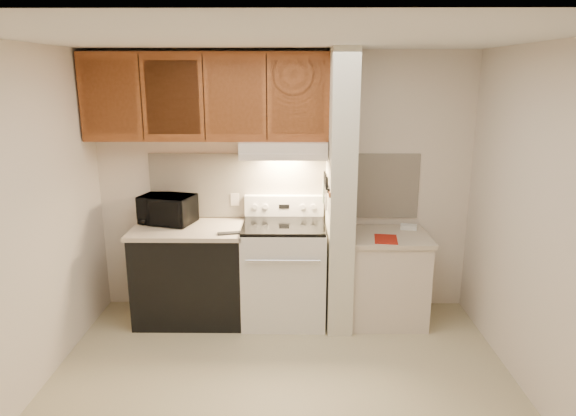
{
  "coord_description": "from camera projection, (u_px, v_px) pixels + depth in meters",
  "views": [
    {
      "loc": [
        0.09,
        -3.37,
        2.28
      ],
      "look_at": [
        0.04,
        0.75,
        1.21
      ],
      "focal_mm": 32.0,
      "sensor_mm": 36.0,
      "label": 1
    }
  ],
  "objects": [
    {
      "name": "red_folder",
      "position": [
        386.0,
        239.0,
        4.58
      ],
      "size": [
        0.23,
        0.29,
        0.01
      ],
      "primitive_type": "cube",
      "rotation": [
        0.0,
        0.0,
        -0.13
      ],
      "color": "#9B190D",
      "rests_on": "right_countertop"
    },
    {
      "name": "range_knob_left_inner",
      "position": [
        265.0,
        207.0,
        4.92
      ],
      "size": [
        0.05,
        0.02,
        0.05
      ],
      "primitive_type": "cylinder",
      "rotation": [
        1.57,
        0.0,
        0.0
      ],
      "color": "silver",
      "rests_on": "range_backguard"
    },
    {
      "name": "dishwasher_front",
      "position": [
        191.0,
        275.0,
        4.86
      ],
      "size": [
        1.0,
        0.63,
        0.87
      ],
      "primitive_type": "cube",
      "color": "black",
      "rests_on": "floor"
    },
    {
      "name": "knife_blade_e",
      "position": [
        324.0,
        194.0,
        4.74
      ],
      "size": [
        0.01,
        0.04,
        0.18
      ],
      "primitive_type": "cube",
      "color": "silver",
      "rests_on": "knife_strip"
    },
    {
      "name": "cab_gap_a",
      "position": [
        141.0,
        98.0,
        4.44
      ],
      "size": [
        0.01,
        0.01,
        0.73
      ],
      "primitive_type": "cube",
      "color": "black",
      "rests_on": "upper_cabinets"
    },
    {
      "name": "range_knob_right_outer",
      "position": [
        313.0,
        207.0,
        4.91
      ],
      "size": [
        0.05,
        0.02,
        0.05
      ],
      "primitive_type": "cylinder",
      "rotation": [
        1.57,
        0.0,
        0.0
      ],
      "color": "silver",
      "rests_on": "range_backguard"
    },
    {
      "name": "knife_blade_b",
      "position": [
        326.0,
        200.0,
        4.52
      ],
      "size": [
        0.01,
        0.04,
        0.18
      ],
      "primitive_type": "cube",
      "color": "silver",
      "rests_on": "knife_strip"
    },
    {
      "name": "knife_blade_c",
      "position": [
        325.0,
        199.0,
        4.58
      ],
      "size": [
        0.01,
        0.04,
        0.2
      ],
      "primitive_type": "cube",
      "color": "silver",
      "rests_on": "knife_strip"
    },
    {
      "name": "range_backguard",
      "position": [
        284.0,
        205.0,
        4.96
      ],
      "size": [
        0.76,
        0.08,
        0.2
      ],
      "primitive_type": "cube",
      "color": "silver",
      "rests_on": "range_body"
    },
    {
      "name": "knife_handle_a",
      "position": [
        327.0,
        184.0,
        4.39
      ],
      "size": [
        0.02,
        0.02,
        0.1
      ],
      "primitive_type": "cylinder",
      "color": "black",
      "rests_on": "knife_strip"
    },
    {
      "name": "teal_jar",
      "position": [
        157.0,
        216.0,
        4.94
      ],
      "size": [
        0.11,
        0.11,
        0.1
      ],
      "primitive_type": "cylinder",
      "rotation": [
        0.0,
        0.0,
        -0.27
      ],
      "color": "#2D6F6D",
      "rests_on": "left_countertop"
    },
    {
      "name": "knife_strip",
      "position": [
        327.0,
        186.0,
        4.56
      ],
      "size": [
        0.02,
        0.42,
        0.04
      ],
      "primitive_type": "cube",
      "color": "black",
      "rests_on": "partition_pillar"
    },
    {
      "name": "knife_handle_d",
      "position": [
        325.0,
        179.0,
        4.61
      ],
      "size": [
        0.02,
        0.02,
        0.1
      ],
      "primitive_type": "cylinder",
      "color": "black",
      "rests_on": "knife_strip"
    },
    {
      "name": "range_knob_left_outer",
      "position": [
        255.0,
        207.0,
        4.92
      ],
      "size": [
        0.05,
        0.02,
        0.05
      ],
      "primitive_type": "cylinder",
      "rotation": [
        1.57,
        0.0,
        0.0
      ],
      "color": "silver",
      "rests_on": "range_backguard"
    },
    {
      "name": "cab_gap_c",
      "position": [
        267.0,
        98.0,
        4.43
      ],
      "size": [
        0.01,
        0.01,
        0.73
      ],
      "primitive_type": "cube",
      "color": "black",
      "rests_on": "upper_cabinets"
    },
    {
      "name": "cab_gap_b",
      "position": [
        204.0,
        98.0,
        4.44
      ],
      "size": [
        0.01,
        0.01,
        0.73
      ],
      "primitive_type": "cube",
      "color": "black",
      "rests_on": "upper_cabinets"
    },
    {
      "name": "wall_back",
      "position": [
        284.0,
        184.0,
        4.97
      ],
      "size": [
        3.6,
        2.5,
        0.02
      ],
      "primitive_type": "cube",
      "rotation": [
        1.57,
        0.0,
        0.0
      ],
      "color": "beige",
      "rests_on": "floor"
    },
    {
      "name": "right_countertop",
      "position": [
        389.0,
        237.0,
        4.73
      ],
      "size": [
        0.74,
        0.64,
        0.04
      ],
      "primitive_type": "cube",
      "color": "beige",
      "rests_on": "right_cab_base"
    },
    {
      "name": "knife_handle_c",
      "position": [
        326.0,
        180.0,
        4.55
      ],
      "size": [
        0.02,
        0.02,
        0.1
      ],
      "primitive_type": "cylinder",
      "color": "black",
      "rests_on": "knife_strip"
    },
    {
      "name": "range_display",
      "position": [
        284.0,
        207.0,
        4.92
      ],
      "size": [
        0.1,
        0.01,
        0.04
      ],
      "primitive_type": "cube",
      "color": "black",
      "rests_on": "range_backguard"
    },
    {
      "name": "floor",
      "position": [
        281.0,
        389.0,
        3.83
      ],
      "size": [
        3.6,
        3.6,
        0.0
      ],
      "primitive_type": "plane",
      "color": "#BFB38B",
      "rests_on": "ground"
    },
    {
      "name": "pillar_trim",
      "position": [
        327.0,
        187.0,
        4.61
      ],
      "size": [
        0.01,
        0.7,
        0.04
      ],
      "primitive_type": "cube",
      "color": "brown",
      "rests_on": "partition_pillar"
    },
    {
      "name": "spoon_rest",
      "position": [
        229.0,
        233.0,
        4.54
      ],
      "size": [
        0.21,
        0.11,
        0.01
      ],
      "primitive_type": "cube",
      "rotation": [
        0.0,
        0.0,
        0.23
      ],
      "color": "black",
      "rests_on": "left_countertop"
    },
    {
      "name": "range_body",
      "position": [
        284.0,
        274.0,
        4.83
      ],
      "size": [
        0.76,
        0.65,
        0.92
      ],
      "primitive_type": "cube",
      "color": "silver",
      "rests_on": "floor"
    },
    {
      "name": "oven_mitt",
      "position": [
        324.0,
        191.0,
        4.8
      ],
      "size": [
        0.03,
        0.09,
        0.22
      ],
      "primitive_type": "cube",
      "color": "gray",
      "rests_on": "partition_pillar"
    },
    {
      "name": "cab_door_b",
      "position": [
        172.0,
        98.0,
        4.44
      ],
      "size": [
        0.46,
        0.01,
        0.63
      ],
      "primitive_type": "cube",
      "color": "brown",
      "rests_on": "upper_cabinets"
    },
    {
      "name": "cab_door_d",
      "position": [
        298.0,
        98.0,
        4.43
      ],
      "size": [
        0.46,
        0.01,
        0.63
      ],
      "primitive_type": "cube",
      "color": "brown",
      "rests_on": "upper_cabinets"
    },
    {
      "name": "upper_cabinets",
      "position": [
        207.0,
        97.0,
        4.59
      ],
      "size": [
        2.18,
        0.33,
        0.77
      ],
      "primitive_type": "cube",
      "color": "brown",
      "rests_on": "wall_back"
    },
    {
      "name": "wall_right",
      "position": [
        544.0,
        230.0,
        3.5
      ],
      "size": [
        0.02,
        3.0,
        2.5
      ],
      "primitive_type": "cube",
      "color": "beige",
      "rests_on": "floor"
    },
    {
      "name": "left_countertop",
      "position": [
        189.0,
        229.0,
        4.74
      ],
      "size": [
        1.04,
        0.67,
        0.04
      ],
      "primitive_type": "cube",
      "color": "beige",
      "rests_on": "dishwasher_front"
    },
    {
      "name": "oven_window",
      "position": [
        283.0,
        283.0,
        4.52
      ],
      "size": [
        0.5,
        0.01,
        0.3
      ],
      "primitive_type": "cube",
      "color": "black",
      "rests_on": "range_body"
    },
    {
      "name": "wall_left",
      "position": [
        20.0,
        228.0,
        3.53
      ],
      "size": [
        0.02,
        3.0,
        2.5
      ],
      "primitive_type": "cube",
      "color": "beige",
      "rests_on": "floor"
    },
    {
      "name": "cooktop",
      "position": [
        284.0,
        225.0,
        4.71
      ],
      "size": [
        0.74,
        0.64,
        0.03
      ],
      "primitive_type": "cube",
      "color": "black",
      "rests_on": "range_body"
    },
    {
      "name": "range_knob_right_inner",
      "position": [
        303.0,
        207.0,
        4.92
      ],
      "size": [
        0.05,
        0.02,
        0.05
      ],
      "primitive_type": "cylinder",
      "rotation": [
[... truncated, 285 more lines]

